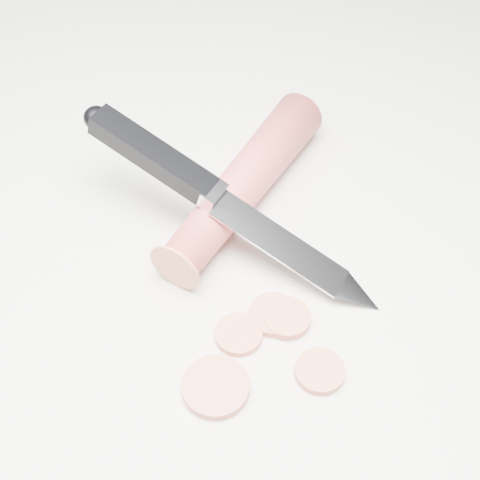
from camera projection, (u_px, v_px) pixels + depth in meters
name	position (u px, v px, depth m)	size (l,w,h in m)	color
ground	(225.00, 293.00, 0.45)	(2.40, 2.40, 0.00)	silver
carrot	(244.00, 183.00, 0.49)	(0.03, 0.03, 0.18)	#BC3C38
carrot_slice_0	(216.00, 387.00, 0.40)	(0.04, 0.04, 0.01)	#C66749
carrot_slice_1	(287.00, 318.00, 0.43)	(0.03, 0.03, 0.01)	#C66749
carrot_slice_2	(320.00, 371.00, 0.41)	(0.03, 0.03, 0.01)	#C66749
carrot_slice_3	(274.00, 315.00, 0.44)	(0.03, 0.03, 0.01)	#C66749
carrot_slice_4	(239.00, 334.00, 0.43)	(0.03, 0.03, 0.01)	#C66749
kitchen_knife	(230.00, 203.00, 0.45)	(0.17, 0.19, 0.08)	silver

